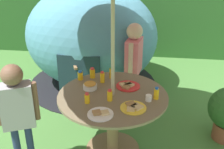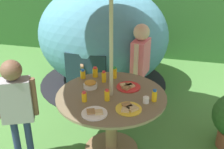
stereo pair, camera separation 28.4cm
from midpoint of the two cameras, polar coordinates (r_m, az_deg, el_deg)
name	(u,v)px [view 1 (the left image)]	position (r m, az deg, el deg)	size (l,w,h in m)	color
hedge_backdrop	(133,8)	(5.76, 2.78, 13.46)	(9.00, 0.70, 1.80)	#285623
garden_table	(113,113)	(2.91, -2.67, -7.95)	(1.11, 1.11, 0.70)	brown
wooden_chair	(89,67)	(3.90, -6.85, 1.45)	(0.62, 0.59, 0.91)	#93704C
dome_tent	(91,37)	(4.31, -6.11, 7.61)	(2.07, 2.07, 1.57)	teal
child_in_pink_shirt	(134,56)	(3.57, 2.20, 3.69)	(0.22, 0.40, 1.19)	navy
child_in_grey_shirt	(17,106)	(2.75, -21.67, -6.05)	(0.36, 0.27, 1.13)	navy
snack_bowl	(90,86)	(2.91, -7.29, -2.33)	(0.15, 0.15, 0.08)	white
plate_mid_right	(133,107)	(2.57, 1.21, -6.79)	(0.24, 0.24, 0.03)	yellow
plate_far_right	(100,114)	(2.49, -5.67, -8.09)	(0.23, 0.23, 0.03)	white
plate_near_right	(128,86)	(2.94, 0.46, -2.38)	(0.25, 0.25, 0.03)	red
juice_bottle_near_left	(112,73)	(3.12, -2.65, 0.30)	(0.06, 0.06, 0.13)	yellow
juice_bottle_far_left	(92,73)	(3.14, -6.61, 0.24)	(0.06, 0.06, 0.12)	yellow
juice_bottle_center_front	(110,95)	(2.67, -3.50, -4.36)	(0.05, 0.05, 0.12)	yellow
juice_bottle_center_back	(102,77)	(3.02, -4.68, -0.63)	(0.05, 0.05, 0.13)	yellow
juice_bottle_mid_left	(87,98)	(2.66, -8.16, -4.91)	(0.05, 0.05, 0.11)	yellow
juice_bottle_front_edge	(156,93)	(2.71, 6.10, -3.93)	(0.05, 0.05, 0.12)	yellow
juice_bottle_back_edge	(80,76)	(3.12, -9.10, -0.27)	(0.06, 0.06, 0.11)	yellow
cup_near	(149,98)	(2.68, 4.49, -4.88)	(0.06, 0.06, 0.06)	white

